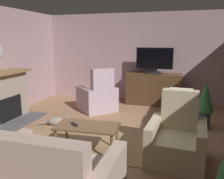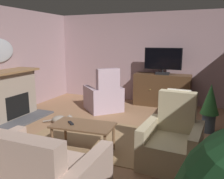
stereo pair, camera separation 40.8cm
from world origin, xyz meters
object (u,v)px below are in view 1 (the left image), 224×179
(television, at_px, (154,60))
(potted_plant_leafy_by_curtain, at_px, (205,102))
(coffee_table, at_px, (87,129))
(tv_cabinet, at_px, (154,90))
(armchair_by_fireplace, at_px, (177,140))
(tv_remote, at_px, (74,124))
(fireplace, at_px, (2,98))
(cat, at_px, (58,121))
(armchair_in_far_corner, at_px, (98,98))

(television, distance_m, potted_plant_leafy_by_curtain, 2.11)
(coffee_table, xyz_separation_m, potted_plant_leafy_by_curtain, (1.88, 1.71, 0.14))
(tv_cabinet, relative_size, potted_plant_leafy_by_curtain, 1.55)
(tv_cabinet, xyz_separation_m, coffee_table, (-0.64, -3.32, -0.00))
(armchair_by_fireplace, bearing_deg, coffee_table, -172.22)
(tv_remote, bearing_deg, armchair_by_fireplace, -130.64)
(fireplace, height_order, cat, fireplace)
(television, bearing_deg, coffee_table, -101.12)
(television, bearing_deg, fireplace, -141.92)
(coffee_table, distance_m, armchair_by_fireplace, 1.40)
(coffee_table, distance_m, armchair_in_far_corner, 2.38)
(tv_cabinet, relative_size, television, 1.52)
(potted_plant_leafy_by_curtain, bearing_deg, armchair_in_far_corner, 167.44)
(potted_plant_leafy_by_curtain, relative_size, cat, 1.53)
(fireplace, bearing_deg, coffee_table, -19.90)
(tv_cabinet, distance_m, armchair_in_far_corner, 1.67)
(fireplace, bearing_deg, armchair_in_far_corner, 38.78)
(fireplace, relative_size, tv_cabinet, 0.95)
(armchair_by_fireplace, height_order, armchair_in_far_corner, armchair_in_far_corner)
(fireplace, height_order, tv_remote, fireplace)
(fireplace, relative_size, cat, 2.27)
(cat, bearing_deg, potted_plant_leafy_by_curtain, 13.36)
(tv_cabinet, height_order, television, television)
(television, distance_m, coffee_table, 3.44)
(coffee_table, relative_size, cat, 1.62)
(armchair_by_fireplace, height_order, cat, armchair_by_fireplace)
(tv_remote, distance_m, armchair_in_far_corner, 2.38)
(fireplace, distance_m, tv_cabinet, 3.92)
(fireplace, bearing_deg, tv_remote, -22.61)
(coffee_table, relative_size, armchair_by_fireplace, 0.97)
(armchair_by_fireplace, bearing_deg, cat, 161.93)
(fireplace, height_order, potted_plant_leafy_by_curtain, fireplace)
(fireplace, xyz_separation_m, tv_cabinet, (3.05, 2.45, -0.12))
(tv_cabinet, xyz_separation_m, armchair_by_fireplace, (0.74, -3.13, -0.10))
(tv_cabinet, relative_size, tv_remote, 8.93)
(coffee_table, bearing_deg, cat, 138.06)
(tv_remote, bearing_deg, fireplace, 18.21)
(fireplace, height_order, coffee_table, fireplace)
(tv_cabinet, bearing_deg, television, -90.00)
(fireplace, distance_m, cat, 1.38)
(tv_remote, xyz_separation_m, armchair_in_far_corner, (-0.46, 2.33, -0.15))
(tv_cabinet, height_order, cat, tv_cabinet)
(cat, bearing_deg, armchair_in_far_corner, 70.40)
(tv_cabinet, height_order, potted_plant_leafy_by_curtain, potted_plant_leafy_by_curtain)
(potted_plant_leafy_by_curtain, xyz_separation_m, cat, (-2.99, -0.71, -0.46))
(tv_cabinet, xyz_separation_m, armchair_in_far_corner, (-1.30, -1.04, -0.08))
(fireplace, xyz_separation_m, tv_remote, (2.21, -0.92, -0.05))
(tv_cabinet, distance_m, armchair_by_fireplace, 3.22)
(coffee_table, bearing_deg, tv_remote, -166.35)
(armchair_in_far_corner, height_order, cat, armchair_in_far_corner)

